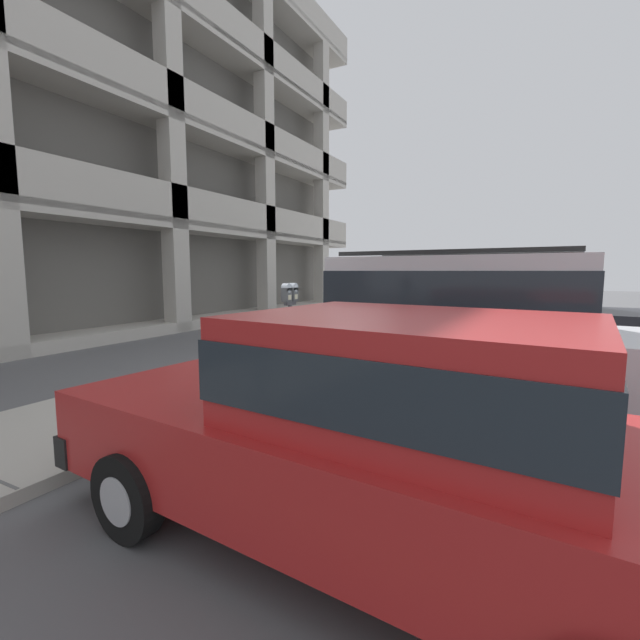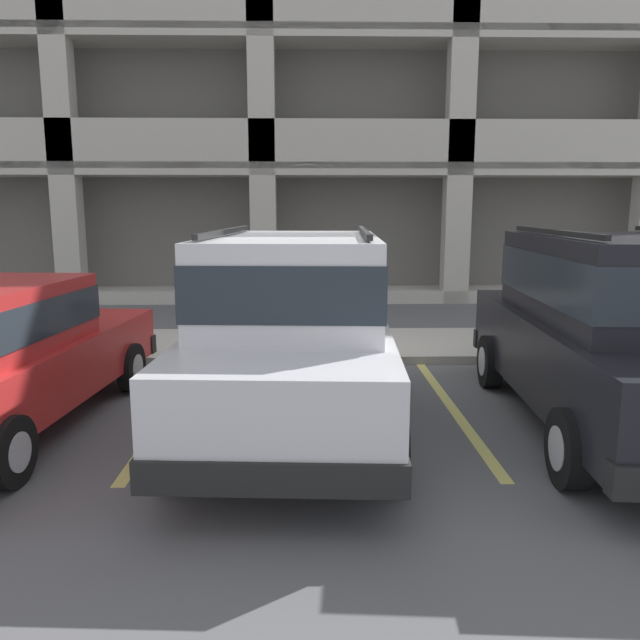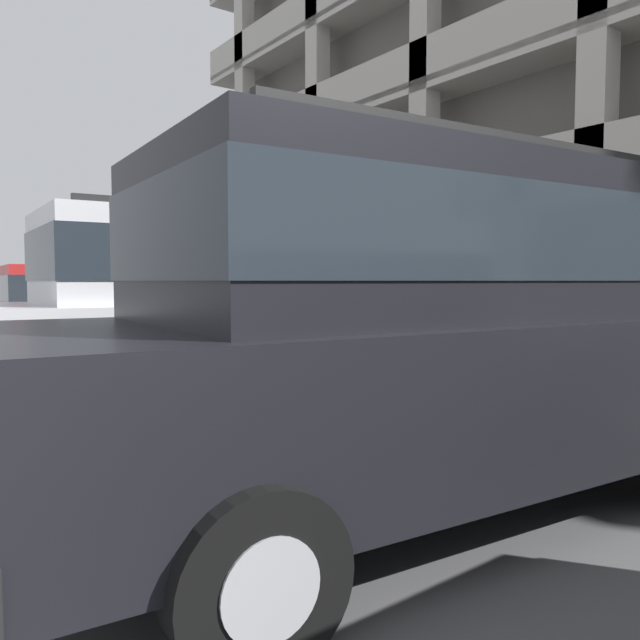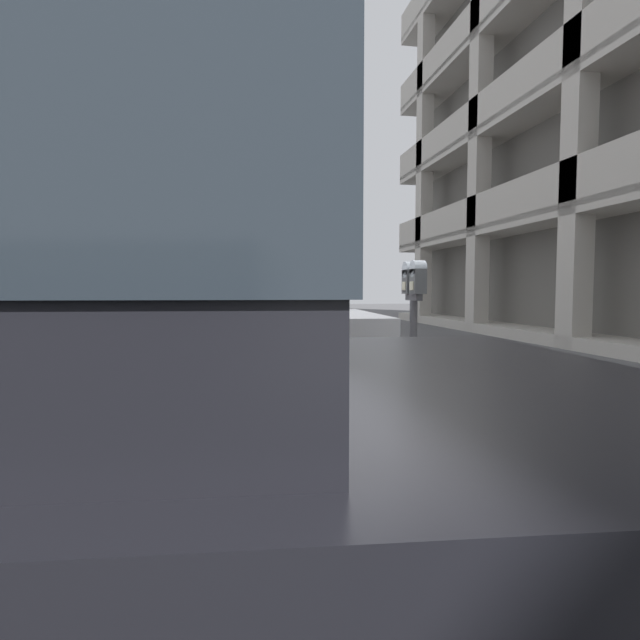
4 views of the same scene
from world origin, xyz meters
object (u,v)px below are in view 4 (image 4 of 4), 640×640
object	(u,v)px
parking_meter_far	(307,294)
silver_suv	(111,319)
parking_meter_near	(414,303)
red_sedan	(152,325)

from	to	relation	value
parking_meter_far	silver_suv	bearing A→B (deg)	-23.56
silver_suv	parking_meter_near	size ratio (longest dim) A/B	3.29
silver_suv	parking_meter_near	bearing A→B (deg)	85.30
red_sedan	parking_meter_far	distance (m)	4.10
silver_suv	parking_meter_near	xyz separation A→B (m)	(0.37, 2.67, 0.14)
red_sedan	parking_meter_far	size ratio (longest dim) A/B	3.01
parking_meter_far	parking_meter_near	bearing A→B (deg)	0.43
silver_suv	parking_meter_far	world-z (taller)	silver_suv
parking_meter_near	parking_meter_far	xyz separation A→B (m)	(-6.39, -0.05, 0.03)
parking_meter_near	parking_meter_far	world-z (taller)	parking_meter_far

